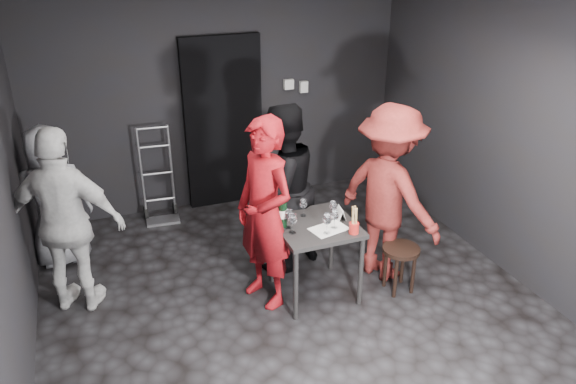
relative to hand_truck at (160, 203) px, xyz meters
name	(u,v)px	position (x,y,z in m)	size (l,w,h in m)	color
floor	(296,309)	(0.87, -2.24, -0.21)	(4.50, 5.00, 0.02)	black
ceiling	(299,5)	(0.87, -2.24, 2.49)	(4.50, 5.00, 0.02)	silver
wall_back	(221,98)	(0.87, 0.26, 1.14)	(4.50, 0.04, 2.70)	black
wall_right	(517,142)	(3.12, -2.24, 1.14)	(0.04, 5.00, 2.70)	black
doorway	(224,123)	(0.87, 0.20, 0.84)	(0.95, 0.10, 2.10)	black
wallbox_upper	(289,84)	(1.72, 0.21, 1.24)	(0.12, 0.06, 0.12)	#B7B7B2
wallbox_lower	(304,87)	(1.92, 0.21, 1.19)	(0.10, 0.06, 0.14)	#B7B7B2
hand_truck	(160,203)	(0.00, 0.00, 0.00)	(0.39, 0.33, 1.16)	#B2B2B7
tasting_table	(316,233)	(1.14, -2.05, 0.44)	(0.72, 0.72, 0.75)	black
stool	(401,256)	(1.92, -2.29, 0.16)	(0.36, 0.36, 0.47)	black
server_red	(264,196)	(0.67, -1.96, 0.86)	(0.78, 0.51, 2.15)	maroon
woman_black	(282,177)	(1.02, -1.45, 0.78)	(0.97, 0.53, 1.99)	black
man_maroon	(390,179)	(1.93, -1.98, 0.83)	(1.36, 0.63, 2.10)	maroon
bystander_cream	(64,208)	(-0.98, -1.46, 0.80)	(1.19, 0.57, 2.03)	silver
bystander_grey	(53,198)	(-1.12, -0.58, 0.53)	(0.72, 0.40, 1.48)	gray
tasting_mat	(329,229)	(1.21, -2.17, 0.54)	(0.33, 0.22, 0.00)	white
wine_glass_a	(293,223)	(0.88, -2.13, 0.64)	(0.08, 0.08, 0.21)	white
wine_glass_b	(288,218)	(0.88, -2.03, 0.64)	(0.08, 0.08, 0.20)	white
wine_glass_c	(303,207)	(1.09, -1.86, 0.63)	(0.07, 0.07, 0.19)	white
wine_glass_d	(327,223)	(1.16, -2.24, 0.64)	(0.08, 0.08, 0.21)	white
wine_glass_e	(335,218)	(1.26, -2.17, 0.63)	(0.07, 0.07, 0.20)	white
wine_glass_f	(333,209)	(1.33, -1.99, 0.63)	(0.07, 0.07, 0.18)	white
wine_bottle	(282,213)	(0.84, -1.98, 0.67)	(0.08, 0.08, 0.35)	black
breadstick_cup	(354,220)	(1.38, -2.32, 0.66)	(0.09, 0.09, 0.28)	#B21E19
reserved_card	(339,213)	(1.38, -2.02, 0.59)	(0.09, 0.14, 0.11)	white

